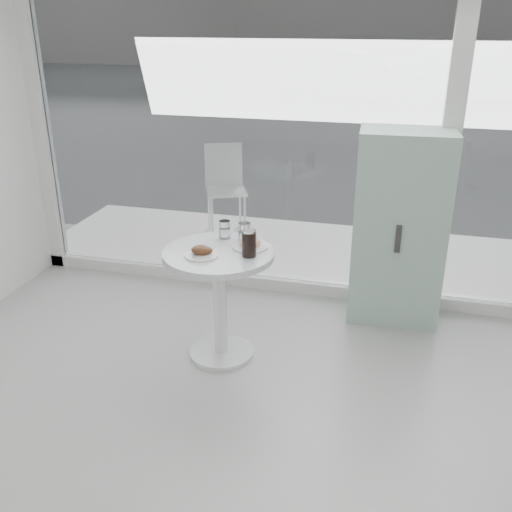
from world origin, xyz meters
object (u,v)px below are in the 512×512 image
(car_white, at_px, (355,73))
(water_tumbler_b, at_px, (244,234))
(car_silver, at_px, (475,74))
(plate_donut, at_px, (250,244))
(plate_fritter, at_px, (202,252))
(main_table, at_px, (219,282))
(water_tumbler_a, at_px, (225,230))
(mint_cabinet, at_px, (399,228))
(cola_glass, at_px, (249,244))
(patio_chair, at_px, (225,183))

(car_white, xyz_separation_m, water_tumbler_b, (0.50, -12.59, 0.11))
(car_silver, distance_m, plate_donut, 12.88)
(plate_fritter, xyz_separation_m, plate_donut, (0.25, 0.21, -0.01))
(main_table, distance_m, water_tumbler_a, 0.36)
(car_silver, bearing_deg, mint_cabinet, 164.43)
(main_table, height_order, water_tumbler_b, water_tumbler_b)
(plate_donut, distance_m, cola_glass, 0.16)
(car_white, distance_m, water_tumbler_a, 12.56)
(patio_chair, bearing_deg, water_tumbler_b, -93.22)
(main_table, height_order, mint_cabinet, mint_cabinet)
(mint_cabinet, height_order, plate_fritter, mint_cabinet)
(patio_chair, height_order, plate_donut, patio_chair)
(car_white, height_order, water_tumbler_a, car_white)
(water_tumbler_a, distance_m, water_tumbler_b, 0.15)
(mint_cabinet, bearing_deg, car_silver, 79.74)
(car_silver, bearing_deg, plate_donut, 160.78)
(water_tumbler_a, bearing_deg, main_table, -82.48)
(patio_chair, relative_size, car_silver, 0.20)
(patio_chair, xyz_separation_m, water_tumbler_b, (0.78, -2.04, 0.27))
(patio_chair, bearing_deg, plate_donut, -92.52)
(cola_glass, bearing_deg, car_silver, 79.22)
(plate_fritter, bearing_deg, mint_cabinet, 39.73)
(main_table, relative_size, plate_fritter, 3.60)
(water_tumbler_b, bearing_deg, mint_cabinet, 34.82)
(patio_chair, bearing_deg, car_silver, 48.35)
(water_tumbler_b, relative_size, cola_glass, 0.77)
(patio_chair, distance_m, car_silver, 11.03)
(car_white, distance_m, cola_glass, 12.83)
(plate_fritter, bearing_deg, water_tumbler_a, 82.45)
(plate_fritter, distance_m, water_tumbler_a, 0.34)
(car_silver, distance_m, plate_fritter, 13.14)
(patio_chair, xyz_separation_m, car_silver, (3.31, 10.51, 0.20))
(car_white, relative_size, plate_fritter, 19.81)
(patio_chair, distance_m, water_tumbler_b, 2.21)
(water_tumbler_a, bearing_deg, water_tumbler_b, -14.98)
(patio_chair, height_order, plate_fritter, patio_chair)
(car_white, distance_m, water_tumbler_b, 12.60)
(mint_cabinet, distance_m, car_white, 12.00)
(car_silver, distance_m, water_tumbler_a, 12.80)
(mint_cabinet, bearing_deg, water_tumbler_a, -153.22)
(car_white, distance_m, car_silver, 3.03)
(mint_cabinet, height_order, plate_donut, mint_cabinet)
(patio_chair, bearing_deg, car_white, 64.28)
(patio_chair, bearing_deg, mint_cabinet, -61.64)
(plate_fritter, bearing_deg, main_table, 53.67)
(water_tumbler_a, xyz_separation_m, cola_glass, (0.24, -0.26, 0.03))
(car_white, bearing_deg, mint_cabinet, -167.99)
(plate_donut, bearing_deg, water_tumbler_b, 126.73)
(plate_donut, bearing_deg, patio_chair, 111.65)
(main_table, distance_m, plate_fritter, 0.28)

